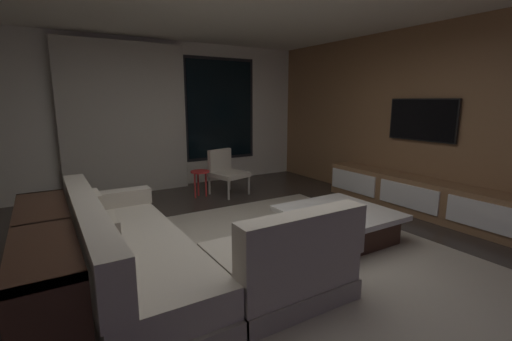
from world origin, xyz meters
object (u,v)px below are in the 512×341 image
Objects in this scene: side_stool at (200,176)px; mounted_tv at (422,120)px; coffee_table at (338,224)px; media_console at (420,197)px; accent_chair_near_window at (226,169)px; book_stack_on_coffee_table at (347,208)px; sectional_couch at (170,257)px; console_table_behind_couch at (47,262)px.

mounted_tv is at bearing -42.17° from side_stool.
coffee_table is at bearing -75.56° from side_stool.
media_console is at bearing 2.55° from coffee_table.
accent_chair_near_window is 0.48m from side_stool.
accent_chair_near_window reaches higher than book_stack_on_coffee_table.
sectional_couch is 2.35× the size of mounted_tv.
mounted_tv is 0.51× the size of console_table_behind_couch.
side_stool is at bearing 62.22° from sectional_couch.
console_table_behind_couch is at bearing 171.84° from sectional_couch.
sectional_couch is 9.55× the size of book_stack_on_coffee_table.
book_stack_on_coffee_table reaches higher than coffee_table.
console_table_behind_couch reaches higher than coffee_table.
accent_chair_near_window is (-0.28, 2.63, 0.04)m from book_stack_on_coffee_table.
accent_chair_near_window is at bearing -1.28° from side_stool.
console_table_behind_couch is (-0.91, 0.13, 0.13)m from sectional_couch.
sectional_couch reaches higher than console_table_behind_couch.
accent_chair_near_window is at bearing 96.00° from book_stack_on_coffee_table.
accent_chair_near_window is 0.25× the size of media_console.
sectional_couch is at bearing -179.05° from coffee_table.
console_table_behind_couch is at bearing -138.23° from accent_chair_near_window.
media_console is at bearing 4.58° from book_stack_on_coffee_table.
mounted_tv is at bearing 8.28° from coffee_table.
coffee_table is (2.05, 0.03, -0.10)m from sectional_couch.
accent_chair_near_window is 0.73× the size of mounted_tv.
coffee_table is 0.23m from book_stack_on_coffee_table.
side_stool is 3.58m from mounted_tv.
sectional_couch reaches higher than side_stool.
sectional_couch is at bearing -175.52° from mounted_tv.
sectional_couch is 2.96m from side_stool.
mounted_tv is at bearing 4.48° from sectional_couch.
media_console is 4.67m from console_table_behind_couch.
media_console is at bearing -52.90° from accent_chair_near_window.
mounted_tv reaches higher than accent_chair_near_window.
mounted_tv reaches higher than side_stool.
sectional_couch is 3.21m from accent_chair_near_window.
side_stool is at bearing 47.34° from console_table_behind_couch.
side_stool reaches higher than coffee_table.
accent_chair_near_window is 1.70× the size of side_stool.
sectional_couch is 1.19× the size of console_table_behind_couch.
coffee_table is at bearing -177.45° from media_console.
book_stack_on_coffee_table is 0.08× the size of media_console.
coffee_table is 0.37× the size of media_console.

